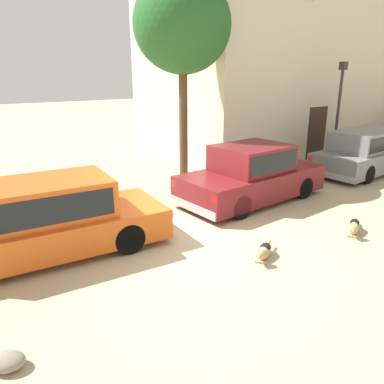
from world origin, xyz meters
name	(u,v)px	position (x,y,z in m)	size (l,w,h in m)	color
ground_plane	(180,237)	(0.00, 0.00, 0.00)	(80.00, 80.00, 0.00)	tan
parked_sedan_nearest	(41,217)	(-2.59, 0.86, 0.78)	(4.88, 2.14, 1.49)	#D15619
parked_sedan_second	(252,174)	(3.01, 0.96, 0.76)	(4.47, 2.08, 1.56)	maroon
parked_sedan_third	(366,151)	(8.44, 0.88, 0.79)	(4.69, 2.01, 1.51)	slate
apartment_block	(295,43)	(10.93, 6.63, 4.74)	(14.01, 6.60, 9.47)	beige
stray_dog_spotted	(264,251)	(0.81, -1.74, 0.15)	(0.89, 0.58, 0.36)	tan
stray_dog_tan	(354,226)	(3.30, -2.04, 0.17)	(0.98, 0.59, 0.38)	tan
street_lamp	(339,101)	(8.41, 2.18, 2.42)	(0.22, 0.22, 3.77)	#2D2B28
acacia_tree_left	(183,26)	(2.38, 3.41, 4.69)	(2.90, 2.61, 6.10)	brown
rubble_pile	(6,361)	(-3.79, -1.98, 0.11)	(0.46, 0.34, 0.21)	gray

